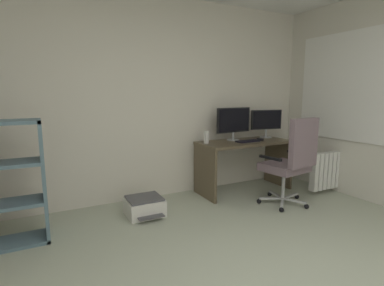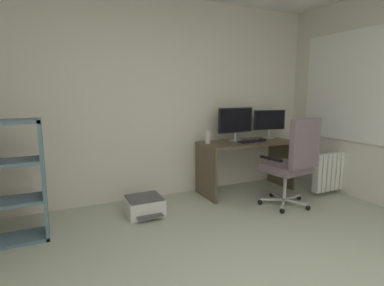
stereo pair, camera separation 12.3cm
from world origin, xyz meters
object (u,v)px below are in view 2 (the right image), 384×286
Objects in this scene: monitor_main at (236,121)px; printer at (144,206)px; desk at (246,155)px; monitor_secondary at (270,121)px; keyboard at (250,141)px; office_chair at (293,160)px; computer_mouse at (263,140)px; desktop_speaker at (208,137)px; radiator at (335,171)px.

monitor_main reaches higher than printer.
monitor_main reaches higher than desk.
keyboard is (-0.50, -0.21, -0.24)m from monitor_secondary.
printer is at bearing -170.67° from monitor_secondary.
desk is at bearing 99.85° from office_chair.
desktop_speaker reaches higher than computer_mouse.
desk is 2.33× the size of monitor_main.
keyboard is at bearing -165.23° from computer_mouse.
monitor_secondary reaches higher than radiator.
monitor_main is 1.68× the size of keyboard.
office_chair is (0.71, -0.86, -0.21)m from desktop_speaker.
desk is 3.91× the size of keyboard.
computer_mouse is at bearing -31.53° from monitor_main.
keyboard reaches higher than radiator.
office_chair is at bearing -112.11° from monitor_secondary.
monitor_main is at bearing 13.07° from printer.
computer_mouse is 0.22× the size of printer.
monitor_secondary is 5.00× the size of computer_mouse.
printer is at bearing -163.53° from desktop_speaker.
radiator is (1.17, -0.75, -0.68)m from monitor_main.
desktop_speaker is at bearing -178.87° from computer_mouse.
keyboard is at bearing -157.25° from monitor_secondary.
keyboard is 1.27m from radiator.
monitor_secondary is 1.15m from radiator.
monitor_main is 1.02m from office_chair.
office_chair is (0.14, -0.69, -0.14)m from keyboard.
printer is at bearing 171.17° from radiator.
radiator is at bearing -29.83° from desk.
desk is 0.32m from computer_mouse.
office_chair is (0.13, -0.77, 0.07)m from desk.
keyboard is 0.60m from desktop_speaker.
keyboard reaches higher than desk.
computer_mouse is 0.59× the size of desktop_speaker.
desk is at bearing -52.60° from monitor_main.
computer_mouse is at bearing -144.20° from monitor_secondary.
computer_mouse reaches higher than printer.
desk is at bearing 175.44° from computer_mouse.
office_chair is (0.24, -0.91, -0.40)m from monitor_main.
monitor_secondary is at bearing 9.33° from printer.
printer is (-0.99, -0.29, -0.71)m from desktop_speaker.
printer is (-1.56, -0.13, -0.63)m from keyboard.
radiator is (0.94, 0.16, -0.28)m from office_chair.
printer is (-1.56, -0.21, -0.42)m from desk.
monitor_secondary is 0.66× the size of radiator.
monitor_secondary is (0.60, 0.00, -0.02)m from monitor_main.
computer_mouse is at bearing 82.72° from office_chair.
desk is 1.63m from printer.
monitor_main is at bearing 160.40° from computer_mouse.
desk is 2.91× the size of printer.
desktop_speaker is at bearing -174.28° from monitor_main.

